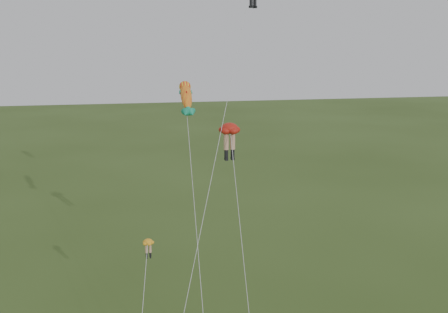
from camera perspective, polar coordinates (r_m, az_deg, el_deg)
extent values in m
cylinder|color=black|center=(37.62, 3.12, 17.25)|extent=(0.25, 0.25, 0.54)
cube|color=black|center=(37.59, 3.12, 16.72)|extent=(0.33, 0.36, 0.16)
cylinder|color=black|center=(37.96, 3.55, 17.20)|extent=(0.25, 0.25, 0.54)
cube|color=black|center=(37.93, 3.54, 16.68)|extent=(0.33, 0.36, 0.16)
cylinder|color=silver|center=(31.11, -1.14, -0.99)|extent=(8.24, 13.50, 24.73)
ellipsoid|color=#B11D12|center=(33.72, 0.63, 3.26)|extent=(1.69, 1.69, 0.76)
cylinder|color=tan|center=(33.81, 0.25, 1.75)|extent=(0.34, 0.34, 1.15)
cylinder|color=black|center=(33.98, 0.25, 0.31)|extent=(0.26, 0.26, 0.58)
cube|color=black|center=(34.07, 0.25, -0.30)|extent=(0.23, 0.36, 0.17)
cylinder|color=tan|center=(33.96, 0.99, 1.79)|extent=(0.34, 0.34, 1.15)
cylinder|color=black|center=(34.13, 0.99, 0.37)|extent=(0.26, 0.26, 0.58)
cube|color=black|center=(34.21, 0.98, -0.24)|extent=(0.23, 0.36, 0.17)
cylinder|color=silver|center=(31.15, 2.16, -10.85)|extent=(0.33, 9.61, 14.56)
ellipsoid|color=orange|center=(33.39, -8.67, -9.60)|extent=(0.80, 0.80, 0.39)
cylinder|color=tan|center=(33.56, -8.85, -10.34)|extent=(0.17, 0.17, 0.60)
cylinder|color=black|center=(33.74, -8.82, -11.04)|extent=(0.14, 0.14, 0.30)
cube|color=black|center=(33.82, -8.81, -11.34)|extent=(0.10, 0.18, 0.09)
cylinder|color=tan|center=(33.57, -8.44, -10.32)|extent=(0.17, 0.17, 0.60)
cylinder|color=black|center=(33.74, -8.41, -11.02)|extent=(0.14, 0.14, 0.30)
cube|color=black|center=(33.82, -8.40, -11.32)|extent=(0.10, 0.18, 0.09)
ellipsoid|color=yellow|center=(35.97, -4.35, 7.00)|extent=(0.95, 2.86, 2.42)
sphere|color=yellow|center=(35.97, -4.35, 7.00)|extent=(0.92, 1.27, 1.26)
cone|color=#16946E|center=(35.97, -4.35, 7.00)|extent=(0.72, 1.17, 1.22)
cone|color=#16946E|center=(35.97, -4.35, 7.00)|extent=(0.72, 1.17, 1.22)
cone|color=#16946E|center=(35.97, -4.35, 7.00)|extent=(0.41, 0.65, 0.68)
cone|color=#16946E|center=(35.97, -4.35, 7.00)|extent=(0.41, 0.65, 0.68)
cone|color=red|center=(35.97, -4.35, 7.00)|extent=(0.45, 0.66, 0.66)
cylinder|color=silver|center=(31.46, -3.08, -9.02)|extent=(0.51, 13.20, 16.18)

